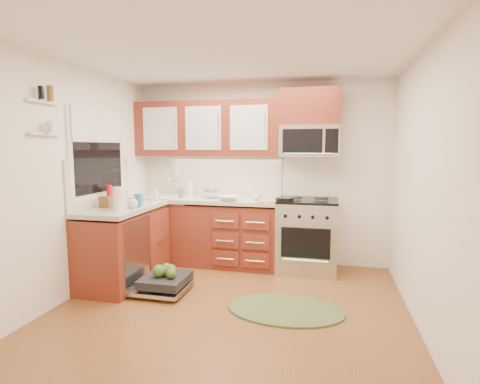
% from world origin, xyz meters
% --- Properties ---
extents(floor, '(3.50, 3.50, 0.00)m').
position_xyz_m(floor, '(0.00, 0.00, 0.00)').
color(floor, brown).
rests_on(floor, ground).
extents(ceiling, '(3.50, 3.50, 0.00)m').
position_xyz_m(ceiling, '(0.00, 0.00, 2.50)').
color(ceiling, white).
rests_on(ceiling, ground).
extents(wall_back, '(3.50, 0.04, 2.50)m').
position_xyz_m(wall_back, '(0.00, 1.75, 1.25)').
color(wall_back, white).
rests_on(wall_back, ground).
extents(wall_front, '(3.50, 0.04, 2.50)m').
position_xyz_m(wall_front, '(0.00, -1.75, 1.25)').
color(wall_front, white).
rests_on(wall_front, ground).
extents(wall_left, '(0.04, 3.50, 2.50)m').
position_xyz_m(wall_left, '(-1.75, 0.00, 1.25)').
color(wall_left, white).
rests_on(wall_left, ground).
extents(wall_right, '(0.04, 3.50, 2.50)m').
position_xyz_m(wall_right, '(1.75, 0.00, 1.25)').
color(wall_right, white).
rests_on(wall_right, ground).
extents(base_cabinet_back, '(2.05, 0.60, 0.85)m').
position_xyz_m(base_cabinet_back, '(-0.73, 1.45, 0.42)').
color(base_cabinet_back, maroon).
rests_on(base_cabinet_back, ground).
extents(base_cabinet_left, '(0.60, 1.25, 0.85)m').
position_xyz_m(base_cabinet_left, '(-1.45, 0.52, 0.42)').
color(base_cabinet_left, maroon).
rests_on(base_cabinet_left, ground).
extents(countertop_back, '(2.07, 0.64, 0.05)m').
position_xyz_m(countertop_back, '(-0.72, 1.44, 0.90)').
color(countertop_back, beige).
rests_on(countertop_back, base_cabinet_back).
extents(countertop_left, '(0.64, 1.27, 0.05)m').
position_xyz_m(countertop_left, '(-1.44, 0.53, 0.90)').
color(countertop_left, beige).
rests_on(countertop_left, base_cabinet_left).
extents(backsplash_back, '(2.05, 0.02, 0.57)m').
position_xyz_m(backsplash_back, '(-0.73, 1.74, 1.21)').
color(backsplash_back, beige).
rests_on(backsplash_back, ground).
extents(backsplash_left, '(0.02, 1.25, 0.57)m').
position_xyz_m(backsplash_left, '(-1.74, 0.52, 1.21)').
color(backsplash_left, beige).
rests_on(backsplash_left, ground).
extents(upper_cabinets, '(2.05, 0.35, 0.75)m').
position_xyz_m(upper_cabinets, '(-0.73, 1.57, 1.88)').
color(upper_cabinets, maroon).
rests_on(upper_cabinets, ground).
extents(cabinet_over_mw, '(0.76, 0.35, 0.47)m').
position_xyz_m(cabinet_over_mw, '(0.68, 1.57, 2.13)').
color(cabinet_over_mw, maroon).
rests_on(cabinet_over_mw, ground).
extents(range, '(0.76, 0.64, 0.95)m').
position_xyz_m(range, '(0.68, 1.43, 0.47)').
color(range, silver).
rests_on(range, ground).
extents(microwave, '(0.76, 0.38, 0.40)m').
position_xyz_m(microwave, '(0.68, 1.55, 1.70)').
color(microwave, silver).
rests_on(microwave, ground).
extents(sink, '(0.62, 0.50, 0.26)m').
position_xyz_m(sink, '(-1.25, 1.42, 0.80)').
color(sink, white).
rests_on(sink, ground).
extents(dishwasher, '(0.70, 0.60, 0.20)m').
position_xyz_m(dishwasher, '(-0.86, 0.30, 0.10)').
color(dishwasher, silver).
rests_on(dishwasher, ground).
extents(window, '(0.03, 1.05, 1.05)m').
position_xyz_m(window, '(-1.74, 0.50, 1.55)').
color(window, white).
rests_on(window, ground).
extents(window_blind, '(0.02, 0.96, 0.40)m').
position_xyz_m(window_blind, '(-1.71, 0.50, 1.88)').
color(window_blind, white).
rests_on(window_blind, ground).
extents(shelf_upper, '(0.04, 0.40, 0.03)m').
position_xyz_m(shelf_upper, '(-1.72, -0.35, 2.05)').
color(shelf_upper, white).
rests_on(shelf_upper, ground).
extents(shelf_lower, '(0.04, 0.40, 0.03)m').
position_xyz_m(shelf_lower, '(-1.72, -0.35, 1.75)').
color(shelf_lower, white).
rests_on(shelf_lower, ground).
extents(rug, '(1.34, 1.08, 0.02)m').
position_xyz_m(rug, '(0.55, 0.13, 0.01)').
color(rug, '#535F36').
rests_on(rug, ground).
extents(skillet, '(0.27, 0.27, 0.04)m').
position_xyz_m(skillet, '(0.40, 1.24, 0.97)').
color(skillet, black).
rests_on(skillet, range).
extents(stock_pot, '(0.27, 0.27, 0.12)m').
position_xyz_m(stock_pot, '(-0.66, 1.48, 0.99)').
color(stock_pot, silver).
rests_on(stock_pot, countertop_back).
extents(cutting_board, '(0.27, 0.18, 0.02)m').
position_xyz_m(cutting_board, '(0.18, 1.22, 0.93)').
color(cutting_board, '#B08350').
rests_on(cutting_board, countertop_back).
extents(canister, '(0.13, 0.13, 0.15)m').
position_xyz_m(canister, '(-1.00, 1.25, 1.00)').
color(canister, silver).
rests_on(canister, countertop_back).
extents(paper_towel_roll, '(0.13, 0.13, 0.26)m').
position_xyz_m(paper_towel_roll, '(-1.36, 0.29, 1.05)').
color(paper_towel_roll, white).
rests_on(paper_towel_roll, countertop_left).
extents(mustard_bottle, '(0.07, 0.07, 0.20)m').
position_xyz_m(mustard_bottle, '(-1.62, 0.61, 1.03)').
color(mustard_bottle, yellow).
rests_on(mustard_bottle, countertop_left).
extents(red_bottle, '(0.07, 0.07, 0.25)m').
position_xyz_m(red_bottle, '(-1.62, 0.52, 1.05)').
color(red_bottle, red).
rests_on(red_bottle, countertop_left).
extents(wooden_box, '(0.13, 0.09, 0.13)m').
position_xyz_m(wooden_box, '(-1.58, 0.38, 0.99)').
color(wooden_box, brown).
rests_on(wooden_box, countertop_left).
extents(blue_carton, '(0.10, 0.07, 0.15)m').
position_xyz_m(blue_carton, '(-1.25, 0.54, 1.00)').
color(blue_carton, '#2988C2').
rests_on(blue_carton, countertop_left).
extents(bowl_a, '(0.31, 0.31, 0.06)m').
position_xyz_m(bowl_a, '(-0.34, 1.25, 0.96)').
color(bowl_a, '#999999').
rests_on(bowl_a, countertop_back).
extents(bowl_b, '(0.32, 0.32, 0.09)m').
position_xyz_m(bowl_b, '(-0.63, 1.46, 0.97)').
color(bowl_b, '#999999').
rests_on(bowl_b, countertop_back).
extents(cup, '(0.13, 0.13, 0.09)m').
position_xyz_m(cup, '(0.01, 1.38, 0.97)').
color(cup, '#999999').
rests_on(cup, countertop_back).
extents(soap_bottle_a, '(0.14, 0.14, 0.28)m').
position_xyz_m(soap_bottle_a, '(-1.00, 1.59, 1.06)').
color(soap_bottle_a, '#999999').
rests_on(soap_bottle_a, countertop_back).
extents(soap_bottle_b, '(0.08, 0.08, 0.17)m').
position_xyz_m(soap_bottle_b, '(-1.29, 1.05, 1.01)').
color(soap_bottle_b, '#999999').
rests_on(soap_bottle_b, countertop_left).
extents(soap_bottle_c, '(0.12, 0.12, 0.15)m').
position_xyz_m(soap_bottle_c, '(-1.25, 0.42, 1.00)').
color(soap_bottle_c, '#999999').
rests_on(soap_bottle_c, countertop_left).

